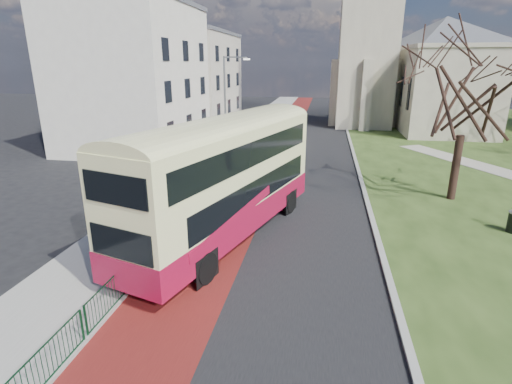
# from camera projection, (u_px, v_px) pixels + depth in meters

# --- Properties ---
(ground) EXTENTS (160.00, 160.00, 0.00)m
(ground) POSITION_uv_depth(u_px,v_px,m) (228.00, 265.00, 15.77)
(ground) COLOR black
(ground) RESTS_ON ground
(road_carriageway) EXTENTS (9.00, 120.00, 0.01)m
(road_carriageway) POSITION_uv_depth(u_px,v_px,m) (300.00, 156.00, 34.28)
(road_carriageway) COLOR black
(road_carriageway) RESTS_ON ground
(bus_lane) EXTENTS (3.40, 120.00, 0.01)m
(bus_lane) POSITION_uv_depth(u_px,v_px,m) (269.00, 154.00, 34.71)
(bus_lane) COLOR #591414
(bus_lane) RESTS_ON ground
(pavement_west) EXTENTS (4.00, 120.00, 0.12)m
(pavement_west) POSITION_uv_depth(u_px,v_px,m) (226.00, 152.00, 35.31)
(pavement_west) COLOR gray
(pavement_west) RESTS_ON ground
(kerb_west) EXTENTS (0.25, 120.00, 0.13)m
(kerb_west) POSITION_uv_depth(u_px,v_px,m) (248.00, 153.00, 34.98)
(kerb_west) COLOR #999993
(kerb_west) RESTS_ON ground
(kerb_east) EXTENTS (0.25, 80.00, 0.13)m
(kerb_east) POSITION_uv_depth(u_px,v_px,m) (353.00, 152.00, 35.39)
(kerb_east) COLOR #999993
(kerb_east) RESTS_ON ground
(pedestrian_railing) EXTENTS (0.07, 24.00, 1.12)m
(pedestrian_railing) POSITION_uv_depth(u_px,v_px,m) (189.00, 212.00, 19.83)
(pedestrian_railing) COLOR #0C381C
(pedestrian_railing) RESTS_ON ground
(gothic_church) EXTENTS (16.38, 18.00, 40.00)m
(gothic_church) POSITION_uv_depth(u_px,v_px,m) (412.00, 12.00, 45.31)
(gothic_church) COLOR #9D947F
(gothic_church) RESTS_ON ground
(street_block_near) EXTENTS (10.30, 14.30, 13.00)m
(street_block_near) POSITION_uv_depth(u_px,v_px,m) (135.00, 75.00, 36.64)
(street_block_near) COLOR silver
(street_block_near) RESTS_ON ground
(street_block_far) EXTENTS (10.30, 16.30, 11.50)m
(street_block_far) POSITION_uv_depth(u_px,v_px,m) (191.00, 78.00, 51.87)
(street_block_far) COLOR #BDB1A0
(street_block_far) RESTS_ON ground
(streetlamp) EXTENTS (2.13, 0.18, 8.00)m
(streetlamp) POSITION_uv_depth(u_px,v_px,m) (227.00, 102.00, 31.93)
(streetlamp) COLOR gray
(streetlamp) RESTS_ON pavement_west
(bus) EXTENTS (6.44, 12.85, 5.25)m
(bus) POSITION_uv_depth(u_px,v_px,m) (225.00, 174.00, 17.37)
(bus) COLOR maroon
(bus) RESTS_ON ground
(winter_tree_near) EXTENTS (8.30, 8.30, 9.60)m
(winter_tree_near) POSITION_uv_depth(u_px,v_px,m) (469.00, 81.00, 21.30)
(winter_tree_near) COLOR black
(winter_tree_near) RESTS_ON grass_green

